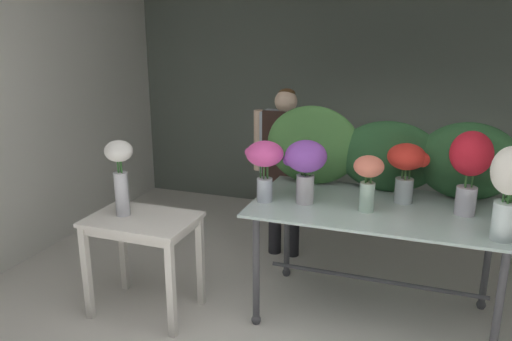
% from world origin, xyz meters
% --- Properties ---
extents(ground_plane, '(8.69, 8.69, 0.00)m').
position_xyz_m(ground_plane, '(0.00, 1.98, 0.00)').
color(ground_plane, silver).
extents(wall_back, '(5.54, 0.12, 2.70)m').
position_xyz_m(wall_back, '(0.00, 3.95, 1.35)').
color(wall_back, slate).
rests_on(wall_back, ground).
extents(wall_left, '(0.12, 4.07, 2.70)m').
position_xyz_m(wall_left, '(-2.77, 1.98, 1.35)').
color(wall_left, silver).
rests_on(wall_left, ground).
extents(display_table_glass, '(1.75, 0.97, 0.87)m').
position_xyz_m(display_table_glass, '(0.41, 1.74, 0.73)').
color(display_table_glass, '#ABC3BD').
rests_on(display_table_glass, ground).
extents(side_table_white, '(0.77, 0.53, 0.75)m').
position_xyz_m(side_table_white, '(-1.19, 1.24, 0.64)').
color(side_table_white, silver).
rests_on(side_table_white, ground).
extents(florist, '(0.59, 0.24, 1.55)m').
position_xyz_m(florist, '(-0.51, 2.53, 0.95)').
color(florist, '#232328').
rests_on(florist, ground).
extents(foliage_backdrop, '(1.85, 0.30, 0.62)m').
position_xyz_m(foliage_backdrop, '(0.45, 2.11, 1.15)').
color(foliage_backdrop, '#477F3D').
rests_on(foliage_backdrop, display_table_glass).
extents(vase_ivory_roses, '(0.24, 0.22, 0.56)m').
position_xyz_m(vase_ivory_roses, '(1.16, 1.41, 1.19)').
color(vase_ivory_roses, silver).
rests_on(vase_ivory_roses, display_table_glass).
extents(vase_crimson_peonies, '(0.27, 0.27, 0.57)m').
position_xyz_m(vase_crimson_peonies, '(0.97, 1.78, 1.22)').
color(vase_crimson_peonies, silver).
rests_on(vase_crimson_peonies, display_table_glass).
extents(vase_coral_dahlias, '(0.20, 0.20, 0.39)m').
position_xyz_m(vase_coral_dahlias, '(0.34, 1.62, 1.10)').
color(vase_coral_dahlias, silver).
rests_on(vase_coral_dahlias, display_table_glass).
extents(vase_fuchsia_snapdragons, '(0.29, 0.27, 0.44)m').
position_xyz_m(vase_fuchsia_snapdragons, '(-0.37, 1.58, 1.16)').
color(vase_fuchsia_snapdragons, silver).
rests_on(vase_fuchsia_snapdragons, display_table_glass).
extents(vase_violet_anemones, '(0.32, 0.29, 0.45)m').
position_xyz_m(vase_violet_anemones, '(-0.10, 1.64, 1.16)').
color(vase_violet_anemones, silver).
rests_on(vase_violet_anemones, display_table_glass).
extents(vase_scarlet_lilies, '(0.29, 0.27, 0.43)m').
position_xyz_m(vase_scarlet_lilies, '(0.57, 1.89, 1.14)').
color(vase_scarlet_lilies, silver).
rests_on(vase_scarlet_lilies, display_table_glass).
extents(vase_white_roses_tall, '(0.20, 0.20, 0.56)m').
position_xyz_m(vase_white_roses_tall, '(-1.34, 1.24, 1.08)').
color(vase_white_roses_tall, silver).
rests_on(vase_white_roses_tall, side_table_white).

